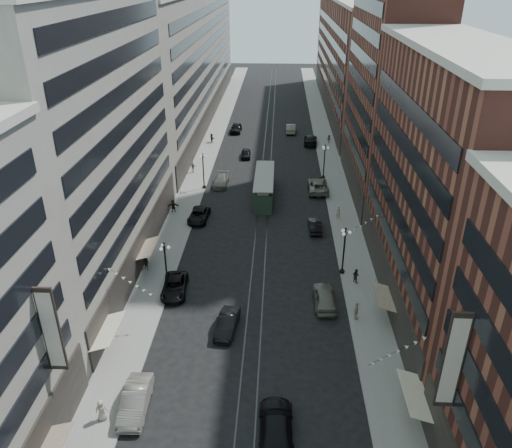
% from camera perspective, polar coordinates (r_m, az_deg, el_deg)
% --- Properties ---
extents(ground, '(220.00, 220.00, 0.00)m').
position_cam_1_polar(ground, '(80.33, 1.10, 5.32)').
color(ground, black).
rests_on(ground, ground).
extents(sidewalk_west, '(4.00, 180.00, 0.15)m').
position_cam_1_polar(sidewalk_west, '(90.58, -5.75, 7.80)').
color(sidewalk_west, gray).
rests_on(sidewalk_west, ground).
extents(sidewalk_east, '(4.00, 180.00, 0.15)m').
position_cam_1_polar(sidewalk_east, '(90.11, 8.36, 7.54)').
color(sidewalk_east, gray).
rests_on(sidewalk_east, ground).
extents(rail_west, '(0.12, 180.00, 0.02)m').
position_cam_1_polar(rail_west, '(89.71, 0.84, 7.69)').
color(rail_west, '#2D2D33').
rests_on(rail_west, ground).
extents(rail_east, '(0.12, 180.00, 0.02)m').
position_cam_1_polar(rail_east, '(89.68, 1.74, 7.68)').
color(rail_east, '#2D2D33').
rests_on(rail_east, ground).
extents(building_west_mid, '(8.00, 36.00, 28.00)m').
position_cam_1_polar(building_west_mid, '(53.60, -18.37, 8.60)').
color(building_west_mid, gray).
rests_on(building_west_mid, ground).
extents(building_west_far, '(8.00, 90.00, 26.00)m').
position_cam_1_polar(building_west_far, '(113.46, -7.34, 18.36)').
color(building_west_far, gray).
rests_on(building_west_far, ground).
extents(building_east_mid, '(8.00, 30.00, 24.00)m').
position_cam_1_polar(building_east_mid, '(48.54, 20.58, 3.83)').
color(building_east_mid, brown).
rests_on(building_east_mid, ground).
extents(building_east_tower, '(8.00, 26.00, 42.00)m').
position_cam_1_polar(building_east_tower, '(72.72, 15.49, 19.25)').
color(building_east_tower, brown).
rests_on(building_east_tower, ground).
extents(building_east_far, '(8.00, 72.00, 24.00)m').
position_cam_1_polar(building_east_far, '(121.85, 10.27, 18.27)').
color(building_east_far, brown).
rests_on(building_east_far, ground).
extents(lamppost_sw_far, '(1.03, 1.14, 5.52)m').
position_cam_1_polar(lamppost_sw_far, '(51.46, -10.27, -4.60)').
color(lamppost_sw_far, black).
rests_on(lamppost_sw_far, sidewalk_west).
extents(lamppost_sw_mid, '(1.03, 1.14, 5.52)m').
position_cam_1_polar(lamppost_sw_mid, '(75.35, -6.04, 6.19)').
color(lamppost_sw_mid, black).
rests_on(lamppost_sw_mid, sidewalk_west).
extents(lamppost_se_far, '(1.03, 1.14, 5.52)m').
position_cam_1_polar(lamppost_se_far, '(54.16, 10.03, -2.86)').
color(lamppost_se_far, black).
rests_on(lamppost_se_far, sidewalk_east).
extents(lamppost_se_mid, '(1.03, 1.14, 5.52)m').
position_cam_1_polar(lamppost_se_mid, '(79.55, 7.81, 7.23)').
color(lamppost_se_mid, black).
rests_on(lamppost_se_mid, sidewalk_east).
extents(streetcar, '(2.72, 12.29, 3.40)m').
position_cam_1_polar(streetcar, '(72.69, 0.93, 4.25)').
color(streetcar, '#253B2B').
rests_on(streetcar, ground).
extents(car_1, '(2.03, 5.32, 1.73)m').
position_cam_1_polar(car_1, '(40.76, -13.63, -19.02)').
color(car_1, gray).
rests_on(car_1, ground).
extents(car_2, '(2.83, 5.46, 1.47)m').
position_cam_1_polar(car_2, '(52.28, -9.28, -7.04)').
color(car_2, black).
rests_on(car_2, ground).
extents(car_4, '(2.33, 5.34, 1.79)m').
position_cam_1_polar(car_4, '(50.23, 7.81, -8.28)').
color(car_4, '#67665B').
rests_on(car_4, ground).
extents(car_5, '(2.17, 4.87, 1.55)m').
position_cam_1_polar(car_5, '(46.72, -3.31, -11.30)').
color(car_5, black).
rests_on(car_5, ground).
extents(car_6, '(2.60, 6.14, 1.77)m').
position_cam_1_polar(car_6, '(38.11, 2.30, -22.15)').
color(car_6, black).
rests_on(car_6, ground).
extents(pedestrian_1, '(0.95, 0.64, 1.80)m').
position_cam_1_polar(pedestrian_1, '(40.47, -17.26, -19.65)').
color(pedestrian_1, '#A49B88').
rests_on(pedestrian_1, sidewalk_west).
extents(pedestrian_2, '(0.92, 0.74, 1.66)m').
position_cam_1_polar(pedestrian_2, '(56.33, -12.49, -4.36)').
color(pedestrian_2, black).
rests_on(pedestrian_2, sidewalk_west).
extents(pedestrian_4, '(0.59, 1.13, 1.86)m').
position_cam_1_polar(pedestrian_4, '(48.60, 11.39, -9.69)').
color(pedestrian_4, '#B9B199').
rests_on(pedestrian_4, sidewalk_east).
extents(car_7, '(2.68, 5.32, 1.44)m').
position_cam_1_polar(car_7, '(66.53, -6.55, 1.01)').
color(car_7, black).
rests_on(car_7, ground).
extents(car_8, '(2.30, 5.27, 1.51)m').
position_cam_1_polar(car_8, '(77.34, -4.03, 4.97)').
color(car_8, '#65645A').
rests_on(car_8, ground).
extents(car_9, '(2.21, 5.24, 1.77)m').
position_cam_1_polar(car_9, '(104.03, -2.29, 10.92)').
color(car_9, black).
rests_on(car_9, ground).
extents(car_10, '(1.63, 4.40, 1.44)m').
position_cam_1_polar(car_10, '(63.88, 6.75, -0.16)').
color(car_10, black).
rests_on(car_10, ground).
extents(car_11, '(2.97, 6.34, 1.75)m').
position_cam_1_polar(car_11, '(75.52, 7.07, 4.37)').
color(car_11, slate).
rests_on(car_11, ground).
extents(car_12, '(2.80, 6.13, 1.74)m').
position_cam_1_polar(car_12, '(96.91, 6.24, 9.56)').
color(car_12, black).
rests_on(car_12, ground).
extents(car_13, '(1.82, 4.17, 1.40)m').
position_cam_1_polar(car_13, '(89.19, -1.17, 8.04)').
color(car_13, black).
rests_on(car_13, ground).
extents(car_14, '(2.03, 5.43, 1.77)m').
position_cam_1_polar(car_14, '(103.91, 4.00, 10.86)').
color(car_14, slate).
rests_on(car_14, ground).
extents(pedestrian_5, '(1.68, 0.67, 1.76)m').
position_cam_1_polar(pedestrian_5, '(68.95, -9.45, 2.06)').
color(pedestrian_5, black).
rests_on(pedestrian_5, sidewalk_west).
extents(pedestrian_6, '(1.10, 0.63, 1.76)m').
position_cam_1_polar(pedestrian_6, '(82.49, -7.21, 6.47)').
color(pedestrian_6, '#A29B86').
rests_on(pedestrian_6, sidewalk_west).
extents(pedestrian_7, '(0.82, 0.85, 1.57)m').
position_cam_1_polar(pedestrian_7, '(53.97, 11.33, -5.79)').
color(pedestrian_7, black).
rests_on(pedestrian_7, sidewalk_east).
extents(pedestrian_8, '(0.79, 0.66, 1.86)m').
position_cam_1_polar(pedestrian_8, '(67.10, 9.35, 1.39)').
color(pedestrian_8, '#BCB09C').
rests_on(pedestrian_8, sidewalk_east).
extents(pedestrian_9, '(0.99, 0.46, 1.50)m').
position_cam_1_polar(pedestrian_9, '(97.78, 8.34, 9.61)').
color(pedestrian_9, black).
rests_on(pedestrian_9, sidewalk_east).
extents(pedestrian_extra_0, '(1.31, 1.56, 1.72)m').
position_cam_1_polar(pedestrian_extra_0, '(97.28, -5.08, 9.76)').
color(pedestrian_extra_0, black).
rests_on(pedestrian_extra_0, sidewalk_west).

